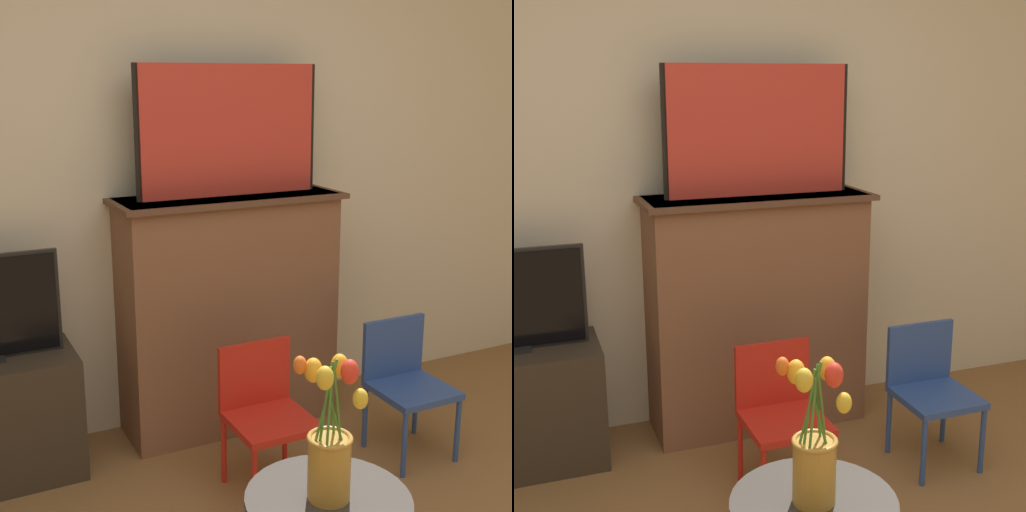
{
  "view_description": "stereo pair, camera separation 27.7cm",
  "coord_description": "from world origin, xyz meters",
  "views": [
    {
      "loc": [
        -1.09,
        -1.15,
        1.72
      ],
      "look_at": [
        0.09,
        1.27,
        1.04
      ],
      "focal_mm": 50.0,
      "sensor_mm": 36.0,
      "label": 1
    },
    {
      "loc": [
        -0.84,
        -1.25,
        1.72
      ],
      "look_at": [
        0.09,
        1.27,
        1.04
      ],
      "focal_mm": 50.0,
      "sensor_mm": 36.0,
      "label": 2
    }
  ],
  "objects": [
    {
      "name": "wall_back",
      "position": [
        0.0,
        2.13,
        1.35
      ],
      "size": [
        8.0,
        0.06,
        2.7
      ],
      "color": "beige",
      "rests_on": "ground"
    },
    {
      "name": "chair_red",
      "position": [
        0.16,
        1.31,
        0.36
      ],
      "size": [
        0.33,
        0.33,
        0.62
      ],
      "color": "red",
      "rests_on": "ground"
    },
    {
      "name": "painting",
      "position": [
        0.28,
        1.93,
        1.47
      ],
      "size": [
        0.91,
        0.03,
        0.61
      ],
      "color": "black",
      "rests_on": "fireplace_mantel"
    },
    {
      "name": "fireplace_mantel",
      "position": [
        0.26,
        1.92,
        0.6
      ],
      "size": [
        1.11,
        0.4,
        1.17
      ],
      "color": "brown",
      "rests_on": "ground"
    },
    {
      "name": "vase_tulips",
      "position": [
        -0.08,
        0.44,
        0.68
      ],
      "size": [
        0.2,
        0.17,
        0.46
      ],
      "color": "#B78433",
      "rests_on": "side_table"
    },
    {
      "name": "chair_blue",
      "position": [
        0.88,
        1.3,
        0.36
      ],
      "size": [
        0.33,
        0.33,
        0.62
      ],
      "color": "#2D4C99",
      "rests_on": "ground"
    }
  ]
}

